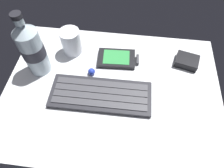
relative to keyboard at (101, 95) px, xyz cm
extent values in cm
cube|color=silver|center=(2.98, 2.62, -1.81)|extent=(64.00, 48.00, 2.00)
cube|color=#232328|center=(0.00, 0.00, -0.11)|extent=(29.15, 11.40, 1.40)
cube|color=#3D3D42|center=(-0.05, 3.30, 0.74)|extent=(26.71, 2.37, 0.30)
cube|color=#3D3D42|center=(-0.02, 1.10, 0.74)|extent=(26.71, 2.37, 0.30)
cube|color=#3D3D42|center=(0.02, -1.10, 0.74)|extent=(26.71, 2.37, 0.30)
cube|color=#3D3D42|center=(0.05, -3.30, 0.74)|extent=(26.71, 2.37, 0.30)
cube|color=black|center=(3.48, 14.12, -0.11)|extent=(12.40, 8.25, 1.40)
cube|color=green|center=(3.48, 14.12, 0.64)|extent=(8.71, 6.38, 0.10)
cube|color=#333338|center=(9.87, 14.48, -0.11)|extent=(1.01, 3.84, 1.12)
cylinder|color=silver|center=(-11.99, 16.33, 3.44)|extent=(6.40, 6.40, 8.50)
cylinder|color=red|center=(-11.99, 16.33, 2.45)|extent=(5.50, 5.50, 6.12)
cylinder|color=silver|center=(-20.38, 7.75, 6.69)|extent=(6.60, 6.60, 15.00)
cone|color=silver|center=(-20.38, 7.75, 15.59)|extent=(6.60, 6.60, 2.80)
cylinder|color=silver|center=(-20.38, 7.75, 17.89)|extent=(2.51, 2.51, 1.80)
cylinder|color=black|center=(-20.38, 7.75, 19.39)|extent=(2.77, 2.77, 1.20)
cylinder|color=#2D2D38|center=(-20.38, 7.75, 7.44)|extent=(6.73, 6.73, 3.80)
cube|color=black|center=(25.52, 15.45, 0.39)|extent=(8.15, 7.14, 2.40)
sphere|color=#2338B2|center=(-4.02, 7.62, 0.29)|extent=(2.20, 2.20, 2.20)
camera|label=1|loc=(6.81, -28.17, 49.69)|focal=31.96mm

